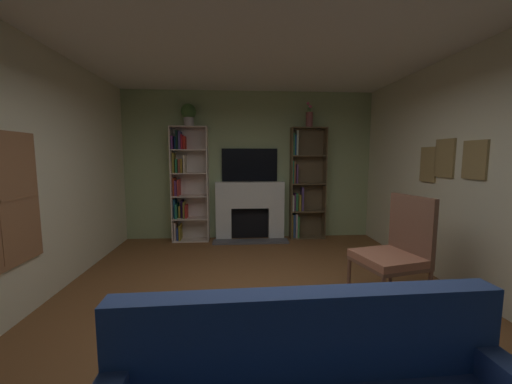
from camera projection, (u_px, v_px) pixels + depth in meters
name	position (u px, v px, depth m)	size (l,w,h in m)	color
ground_plane	(264.00, 319.00, 3.01)	(7.48, 7.48, 0.00)	brown
wall_back_accent	(249.00, 166.00, 5.97)	(4.91, 0.06, 2.84)	#A0B37F
wall_right_with_art	(507.00, 175.00, 3.02)	(0.09, 6.35, 2.84)	beige
ceiling	(266.00, 12.00, 2.68)	(4.91, 6.35, 0.06)	white
fireplace	(250.00, 209.00, 5.91)	(1.42, 0.54, 1.12)	white
tv	(250.00, 165.00, 5.91)	(1.07, 0.06, 0.63)	black
bookshelf_left	(186.00, 184.00, 5.77)	(0.68, 0.34, 2.15)	beige
bookshelf_right	(303.00, 187.00, 5.96)	(0.68, 0.27, 2.15)	brown
potted_plant	(189.00, 113.00, 5.60)	(0.28, 0.28, 0.41)	silver
vase_with_flowers	(309.00, 119.00, 5.76)	(0.13, 0.13, 0.47)	#904A4B
armchair	(396.00, 249.00, 3.37)	(0.76, 0.75, 1.17)	brown
coffee_table	(287.00, 322.00, 2.36)	(0.77, 0.43, 0.39)	brown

